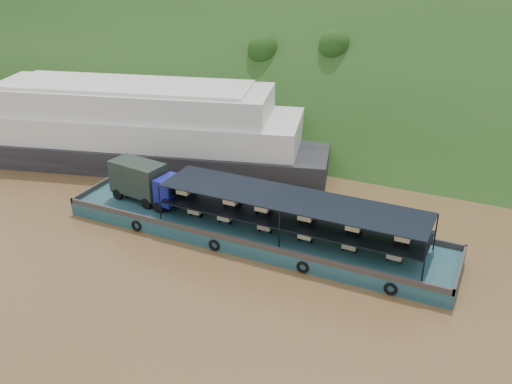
% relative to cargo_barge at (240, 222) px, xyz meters
% --- Properties ---
extents(ground, '(160.00, 160.00, 0.00)m').
position_rel_cargo_barge_xyz_m(ground, '(2.42, -0.55, -1.25)').
color(ground, brown).
rests_on(ground, ground).
extents(hillside, '(140.00, 39.60, 39.60)m').
position_rel_cargo_barge_xyz_m(hillside, '(2.42, 35.45, -1.25)').
color(hillside, '#193A15').
rests_on(hillside, ground).
extents(cargo_barge, '(35.00, 7.18, 4.98)m').
position_rel_cargo_barge_xyz_m(cargo_barge, '(0.00, 0.00, 0.00)').
color(cargo_barge, '#153C4B').
rests_on(cargo_barge, ground).
extents(passenger_ferry, '(46.30, 22.53, 9.10)m').
position_rel_cargo_barge_xyz_m(passenger_ferry, '(-19.04, 10.76, 2.69)').
color(passenger_ferry, black).
rests_on(passenger_ferry, ground).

